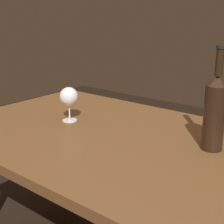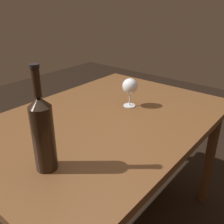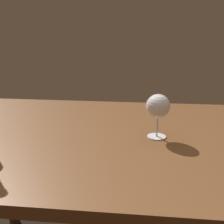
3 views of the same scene
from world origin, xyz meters
The scene contains 2 objects.
dining_table centered at (0.00, 0.00, 0.65)m, with size 1.30×0.90×0.74m.
wine_glass_left centered at (0.20, -0.01, 0.85)m, with size 0.08×0.08×0.16m.
Camera 3 is at (0.14, -0.96, 1.13)m, focal length 45.80 mm.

